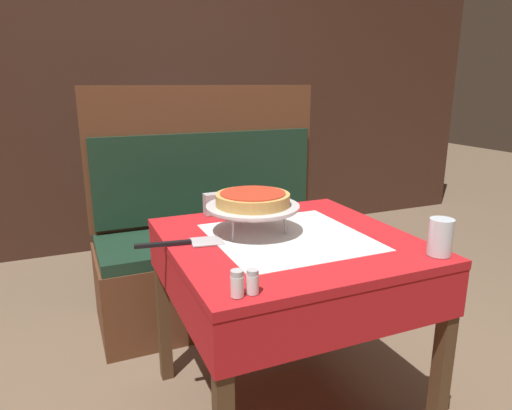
{
  "coord_description": "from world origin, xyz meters",
  "views": [
    {
      "loc": [
        -0.73,
        -1.39,
        1.28
      ],
      "look_at": [
        -0.1,
        0.06,
        0.85
      ],
      "focal_mm": 32.0,
      "sensor_mm": 36.0,
      "label": 1
    }
  ],
  "objects": [
    {
      "name": "ground_plane",
      "position": [
        0.0,
        0.0,
        0.0
      ],
      "size": [
        14.0,
        14.0,
        0.0
      ],
      "primitive_type": "plane",
      "color": "brown"
    },
    {
      "name": "dining_table_front",
      "position": [
        0.0,
        0.0,
        0.62
      ],
      "size": [
        0.86,
        0.86,
        0.73
      ],
      "color": "red",
      "rests_on": "ground_plane"
    },
    {
      "name": "dining_table_rear",
      "position": [
        0.14,
        1.72,
        0.62
      ],
      "size": [
        0.68,
        0.68,
        0.73
      ],
      "color": "#194799",
      "rests_on": "ground_plane"
    },
    {
      "name": "booth_bench",
      "position": [
        0.03,
        0.9,
        0.35
      ],
      "size": [
        1.32,
        0.54,
        1.26
      ],
      "color": "brown",
      "rests_on": "ground_plane"
    },
    {
      "name": "back_wall_panel",
      "position": [
        0.0,
        2.21,
        1.2
      ],
      "size": [
        6.0,
        0.04,
        2.4
      ],
      "primitive_type": "cube",
      "color": "#3D2319",
      "rests_on": "ground_plane"
    },
    {
      "name": "pizza_pan_stand",
      "position": [
        -0.1,
        0.09,
        0.83
      ],
      "size": [
        0.34,
        0.34,
        0.11
      ],
      "color": "#ADADB2",
      "rests_on": "dining_table_front"
    },
    {
      "name": "deep_dish_pizza",
      "position": [
        -0.1,
        0.09,
        0.87
      ],
      "size": [
        0.27,
        0.27,
        0.05
      ],
      "color": "tan",
      "rests_on": "pizza_pan_stand"
    },
    {
      "name": "pizza_server",
      "position": [
        -0.37,
        0.07,
        0.74
      ],
      "size": [
        0.31,
        0.11,
        0.01
      ],
      "color": "#BCBCC1",
      "rests_on": "dining_table_front"
    },
    {
      "name": "water_glass_near",
      "position": [
        0.37,
        -0.35,
        0.8
      ],
      "size": [
        0.08,
        0.08,
        0.12
      ],
      "color": "silver",
      "rests_on": "dining_table_front"
    },
    {
      "name": "salt_shaker",
      "position": [
        -0.34,
        -0.37,
        0.77
      ],
      "size": [
        0.04,
        0.04,
        0.07
      ],
      "color": "silver",
      "rests_on": "dining_table_front"
    },
    {
      "name": "pepper_shaker",
      "position": [
        -0.3,
        -0.37,
        0.77
      ],
      "size": [
        0.03,
        0.03,
        0.07
      ],
      "color": "silver",
      "rests_on": "dining_table_front"
    },
    {
      "name": "napkin_holder",
      "position": [
        -0.15,
        0.38,
        0.78
      ],
      "size": [
        0.1,
        0.05,
        0.09
      ],
      "color": "#B2B2B7",
      "rests_on": "dining_table_front"
    },
    {
      "name": "condiment_caddy",
      "position": [
        0.07,
        1.67,
        0.77
      ],
      "size": [
        0.13,
        0.13,
        0.15
      ],
      "color": "black",
      "rests_on": "dining_table_rear"
    }
  ]
}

